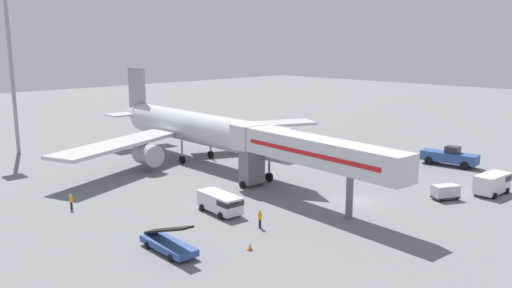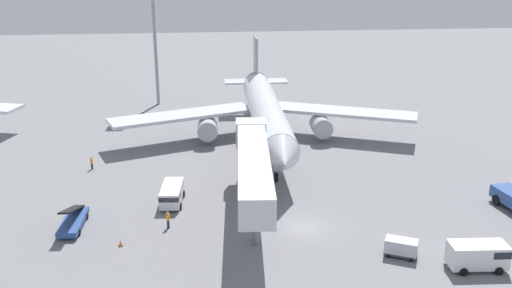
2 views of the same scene
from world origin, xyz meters
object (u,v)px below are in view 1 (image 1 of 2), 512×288
at_px(ground_crew_worker_midground, 260,218).
at_px(belt_loader_truck, 168,243).
at_px(airplane_at_gate, 198,129).
at_px(baggage_cart_far_right, 445,192).
at_px(safety_cone_alpha, 250,247).
at_px(ground_crew_worker_foreground, 71,201).
at_px(service_van_far_left, 221,202).
at_px(apron_light_mast, 9,39).
at_px(jet_bridge, 302,151).
at_px(service_van_outer_right, 493,183).
at_px(pushback_tug, 450,157).

bearing_deg(ground_crew_worker_midground, belt_loader_truck, 172.29).
relative_size(airplane_at_gate, baggage_cart_far_right, 13.99).
relative_size(ground_crew_worker_midground, safety_cone_alpha, 2.90).
xyz_separation_m(airplane_at_gate, baggage_cart_far_right, (7.76, -32.78, -3.78)).
relative_size(ground_crew_worker_foreground, ground_crew_worker_midground, 0.96).
distance_m(airplane_at_gate, baggage_cart_far_right, 33.90).
bearing_deg(service_van_far_left, apron_light_mast, 94.81).
bearing_deg(belt_loader_truck, jet_bridge, 3.82).
relative_size(service_van_outer_right, apron_light_mast, 0.20).
distance_m(ground_crew_worker_foreground, apron_light_mast, 36.25).
relative_size(belt_loader_truck, ground_crew_worker_foreground, 3.55).
xyz_separation_m(belt_loader_truck, safety_cone_alpha, (4.97, -4.34, -0.45)).
relative_size(airplane_at_gate, ground_crew_worker_foreground, 26.25).
bearing_deg(service_van_outer_right, pushback_tug, 45.06).
relative_size(airplane_at_gate, service_van_far_left, 8.09).
bearing_deg(belt_loader_truck, apron_light_mast, 83.15).
bearing_deg(ground_crew_worker_foreground, jet_bridge, -38.44).
xyz_separation_m(airplane_at_gate, belt_loader_truck, (-21.81, -23.84, -3.92)).
bearing_deg(safety_cone_alpha, apron_light_mast, 89.17).
bearing_deg(service_van_far_left, ground_crew_worker_midground, -91.96).
distance_m(jet_bridge, belt_loader_truck, 18.34).
bearing_deg(ground_crew_worker_midground, airplane_at_gate, 63.22).
distance_m(ground_crew_worker_foreground, safety_cone_alpha, 20.96).
bearing_deg(ground_crew_worker_foreground, service_van_outer_right, -37.25).
xyz_separation_m(jet_bridge, safety_cone_alpha, (-12.70, -5.52, -5.24)).
bearing_deg(service_van_far_left, pushback_tug, -10.38).
relative_size(belt_loader_truck, apron_light_mast, 0.24).
relative_size(jet_bridge, service_van_far_left, 4.31).
height_order(ground_crew_worker_foreground, ground_crew_worker_midground, ground_crew_worker_midground).
height_order(jet_bridge, apron_light_mast, apron_light_mast).
relative_size(jet_bridge, pushback_tug, 3.04).
distance_m(pushback_tug, safety_cone_alpha, 39.98).
bearing_deg(apron_light_mast, pushback_tug, -51.74).
xyz_separation_m(jet_bridge, belt_loader_truck, (-17.67, -1.18, -4.79)).
height_order(service_van_far_left, baggage_cart_far_right, service_van_far_left).
xyz_separation_m(airplane_at_gate, apron_light_mast, (-16.09, 23.76, 12.38)).
distance_m(jet_bridge, apron_light_mast, 49.30).
height_order(jet_bridge, service_van_outer_right, jet_bridge).
height_order(service_van_outer_right, safety_cone_alpha, service_van_outer_right).
bearing_deg(baggage_cart_far_right, airplane_at_gate, 103.32).
relative_size(jet_bridge, ground_crew_worker_foreground, 14.00).
distance_m(service_van_outer_right, baggage_cart_far_right, 6.34).
height_order(belt_loader_truck, service_van_outer_right, belt_loader_truck).
distance_m(pushback_tug, service_van_outer_right, 13.54).
height_order(belt_loader_truck, apron_light_mast, apron_light_mast).
relative_size(airplane_at_gate, apron_light_mast, 1.79).
distance_m(baggage_cart_far_right, ground_crew_worker_foreground, 39.16).
height_order(service_van_far_left, ground_crew_worker_foreground, service_van_far_left).
distance_m(service_van_far_left, ground_crew_worker_midground, 5.72).
relative_size(service_van_outer_right, safety_cone_alpha, 8.23).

